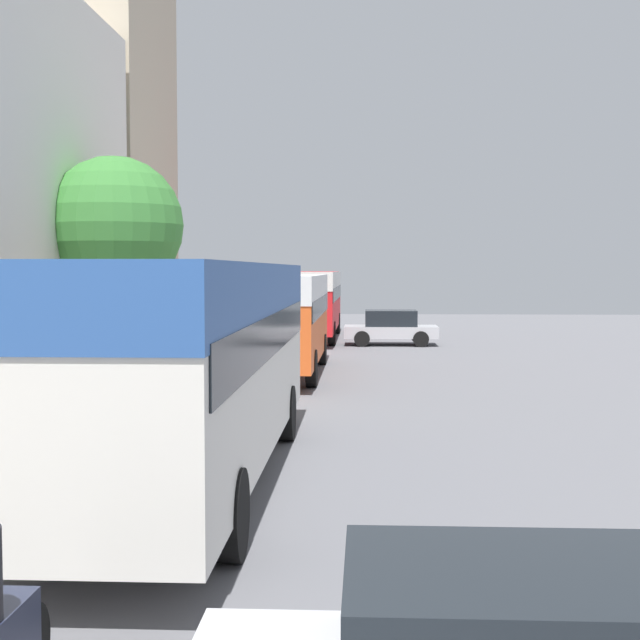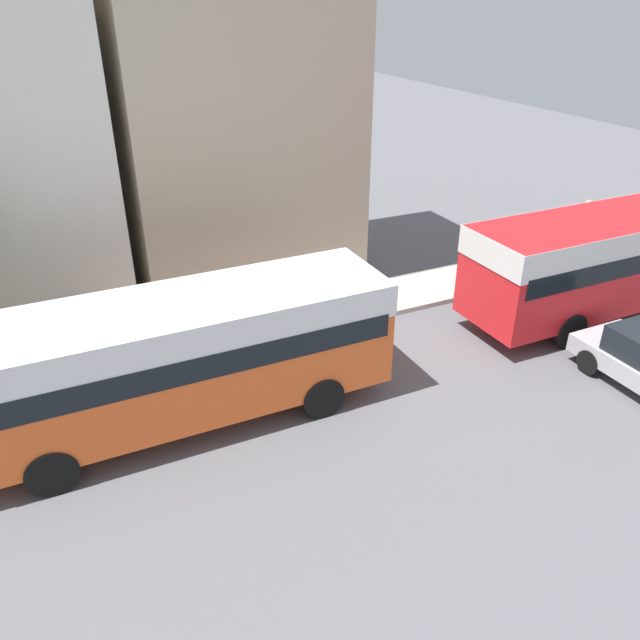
{
  "view_description": "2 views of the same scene",
  "coord_description": "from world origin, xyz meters",
  "px_view_note": "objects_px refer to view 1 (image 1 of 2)",
  "views": [
    {
      "loc": [
        0.81,
        -2.37,
        3.1
      ],
      "look_at": [
        -0.44,
        22.68,
        1.68
      ],
      "focal_mm": 50.0,
      "sensor_mm": 36.0,
      "label": 1
    },
    {
      "loc": [
        9.77,
        21.68,
        8.6
      ],
      "look_at": [
        -1.14,
        26.87,
        2.13
      ],
      "focal_mm": 35.0,
      "sensor_mm": 36.0,
      "label": 2
    }
  ],
  "objects_px": {
    "bus_lead": "(186,342)",
    "car_far_curb": "(391,327)",
    "bus_third_in_line": "(310,295)",
    "bus_following": "(280,310)",
    "pedestrian_near_curb": "(233,312)"
  },
  "relations": [
    {
      "from": "bus_lead",
      "to": "car_far_curb",
      "type": "relative_size",
      "value": 2.85
    },
    {
      "from": "car_far_curb",
      "to": "bus_third_in_line",
      "type": "bearing_deg",
      "value": -131.16
    },
    {
      "from": "bus_lead",
      "to": "pedestrian_near_curb",
      "type": "bearing_deg",
      "value": 97.21
    },
    {
      "from": "bus_following",
      "to": "car_far_curb",
      "type": "distance_m",
      "value": 11.15
    },
    {
      "from": "bus_lead",
      "to": "car_far_curb",
      "type": "height_order",
      "value": "bus_lead"
    },
    {
      "from": "bus_lead",
      "to": "pedestrian_near_curb",
      "type": "xyz_separation_m",
      "value": [
        -3.69,
        29.18,
        -0.97
      ]
    },
    {
      "from": "bus_third_in_line",
      "to": "pedestrian_near_curb",
      "type": "distance_m",
      "value": 4.38
    },
    {
      "from": "bus_third_in_line",
      "to": "pedestrian_near_curb",
      "type": "bearing_deg",
      "value": 151.77
    },
    {
      "from": "bus_lead",
      "to": "pedestrian_near_curb",
      "type": "distance_m",
      "value": 29.42
    },
    {
      "from": "bus_third_in_line",
      "to": "pedestrian_near_curb",
      "type": "relative_size",
      "value": 6.09
    },
    {
      "from": "bus_following",
      "to": "car_far_curb",
      "type": "bearing_deg",
      "value": 71.08
    },
    {
      "from": "bus_lead",
      "to": "car_far_curb",
      "type": "bearing_deg",
      "value": 81.4
    },
    {
      "from": "pedestrian_near_curb",
      "to": "bus_lead",
      "type": "bearing_deg",
      "value": -82.79
    },
    {
      "from": "bus_following",
      "to": "bus_third_in_line",
      "type": "xyz_separation_m",
      "value": [
        0.05,
        13.58,
        0.05
      ]
    },
    {
      "from": "bus_following",
      "to": "pedestrian_near_curb",
      "type": "distance_m",
      "value": 16.08
    }
  ]
}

